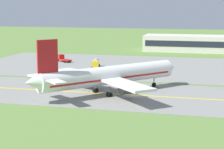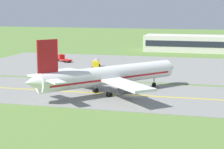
{
  "view_description": "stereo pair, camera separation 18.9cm",
  "coord_description": "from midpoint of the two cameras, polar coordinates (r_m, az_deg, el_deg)",
  "views": [
    {
      "loc": [
        17.57,
        -86.43,
        19.44
      ],
      "look_at": [
        -5.72,
        2.35,
        4.0
      ],
      "focal_mm": 67.04,
      "sensor_mm": 36.0,
      "label": 1
    },
    {
      "loc": [
        17.75,
        -86.38,
        19.44
      ],
      "look_at": [
        -5.72,
        2.35,
        4.0
      ],
      "focal_mm": 67.04,
      "sensor_mm": 36.0,
      "label": 2
    }
  ],
  "objects": [
    {
      "name": "apron_pad",
      "position": [
        130.09,
        11.28,
        0.79
      ],
      "size": [
        140.0,
        52.0,
        0.1
      ],
      "primitive_type": "cube",
      "color": "gray",
      "rests_on": "ground"
    },
    {
      "name": "service_truck_pushback",
      "position": [
        144.15,
        -6.68,
        2.21
      ],
      "size": [
        6.38,
        5.42,
        2.59
      ],
      "color": "red",
      "rests_on": "ground"
    },
    {
      "name": "taxiway_strip",
      "position": [
        90.3,
        3.19,
        -2.87
      ],
      "size": [
        240.0,
        28.0,
        0.1
      ],
      "primitive_type": "cube",
      "color": "gray",
      "rests_on": "ground"
    },
    {
      "name": "terminal_building",
      "position": [
        177.53,
        13.27,
        4.1
      ],
      "size": [
        53.72,
        13.68,
        7.87
      ],
      "color": "beige",
      "rests_on": "ground"
    },
    {
      "name": "airplane_lead",
      "position": [
        90.87,
        -0.51,
        -0.15
      ],
      "size": [
        29.41,
        33.13,
        12.7
      ],
      "color": "white",
      "rests_on": "ground"
    },
    {
      "name": "taxiway_centreline",
      "position": [
        90.29,
        3.19,
        -2.83
      ],
      "size": [
        220.0,
        0.6,
        0.01
      ],
      "primitive_type": "cube",
      "color": "yellow",
      "rests_on": "taxiway_strip"
    },
    {
      "name": "ground_plane",
      "position": [
        90.31,
        3.19,
        -2.9
      ],
      "size": [
        500.0,
        500.0,
        0.0
      ],
      "primitive_type": "plane",
      "color": "olive"
    },
    {
      "name": "service_truck_catering",
      "position": [
        129.25,
        -2.16,
        1.58
      ],
      "size": [
        3.43,
        6.31,
        2.65
      ],
      "color": "yellow",
      "rests_on": "ground"
    }
  ]
}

